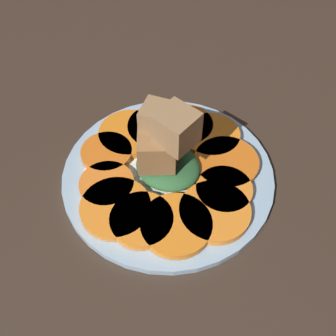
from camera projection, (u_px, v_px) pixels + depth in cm
name	position (u px, v px, depth cm)	size (l,w,h in cm)	color
table_slab	(168.00, 182.00, 58.62)	(120.00, 120.00, 2.00)	#38281E
plate	(168.00, 175.00, 57.43)	(28.66, 28.66, 1.05)	#99B7D1
carrot_slice_0	(116.00, 208.00, 52.87)	(9.02, 9.02, 1.03)	orange
carrot_slice_1	(142.00, 220.00, 51.77)	(7.92, 7.92, 1.03)	orange
carrot_slice_2	(176.00, 225.00, 51.33)	(8.91, 8.91, 1.03)	orange
carrot_slice_3	(215.00, 211.00, 52.53)	(9.03, 9.03, 1.03)	orange
carrot_slice_4	(224.00, 190.00, 54.54)	(7.39, 7.39, 1.03)	orange
carrot_slice_5	(226.00, 163.00, 57.40)	(8.91, 8.91, 1.03)	orange
carrot_slice_6	(211.00, 135.00, 60.52)	(8.32, 8.32, 1.03)	orange
carrot_slice_7	(185.00, 126.00, 61.71)	(8.14, 8.14, 1.03)	orange
carrot_slice_8	(158.00, 127.00, 61.50)	(9.03, 9.03, 1.03)	orange
carrot_slice_9	(129.00, 134.00, 60.74)	(8.80, 8.80, 1.03)	orange
carrot_slice_10	(107.00, 153.00, 58.49)	(7.13, 7.13, 1.03)	orange
carrot_slice_11	(107.00, 184.00, 55.10)	(7.22, 7.22, 1.03)	orange
center_pile	(165.00, 149.00, 53.47)	(8.79, 8.08, 11.50)	#2D6033
fork	(206.00, 145.00, 59.80)	(17.45, 5.15, 0.40)	#B2B2B7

